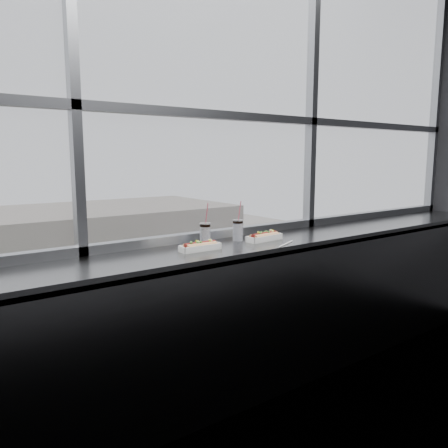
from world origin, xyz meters
TOP-DOWN VIEW (x-y plane):
  - wall_back_lower at (0.00, 1.50)m, footprint 6.00×0.00m
  - window_glass at (0.00, 1.52)m, footprint 6.00×0.00m
  - window_mullions at (0.00, 1.50)m, footprint 6.00×0.08m
  - counter at (0.00, 1.23)m, footprint 6.00×0.55m
  - counter_fascia at (0.00, 0.97)m, footprint 6.00×0.04m
  - hotdog_tray_left at (-0.33, 1.19)m, footprint 0.28×0.10m
  - hotdog_tray_right at (0.23, 1.20)m, footprint 0.30×0.12m
  - soda_cup_left at (-0.21, 1.32)m, footprint 0.08×0.08m
  - soda_cup_right at (0.08, 1.32)m, footprint 0.08×0.08m
  - loose_straw at (0.25, 1.01)m, footprint 0.23×0.11m
  - wrapper at (-0.43, 1.20)m, footprint 0.09×0.06m
  - car_near_e at (15.41, 17.50)m, footprint 3.18×6.51m
  - car_near_c at (0.60, 17.50)m, footprint 3.18×6.17m
  - car_near_d at (7.83, 17.50)m, footprint 3.25×6.87m
  - car_far_c at (13.44, 25.50)m, footprint 2.49×5.86m
  - pedestrian_c at (3.30, 30.27)m, footprint 0.93×0.69m
  - tree_right at (10.79, 29.50)m, footprint 2.90×2.90m

SIDE VIEW (x-z plane):
  - car_far_c at x=13.44m, z-range -10.94..-8.99m
  - car_near_c at x=0.60m, z-range -10.94..-8.97m
  - pedestrian_c at x=3.30m, z-range -10.96..-8.88m
  - car_near_e at x=15.41m, z-range -10.94..-8.84m
  - car_near_d at x=7.83m, z-range -10.94..-8.71m
  - tree_right at x=10.79m, z-range -10.19..-5.65m
  - wall_back_lower at x=0.00m, z-range -2.45..3.55m
  - counter_fascia at x=0.00m, z-range 0.03..1.07m
  - counter at x=0.00m, z-range 1.04..1.10m
  - loose_straw at x=0.25m, z-range 1.10..1.11m
  - wrapper at x=-0.43m, z-range 1.10..1.12m
  - hotdog_tray_left at x=-0.33m, z-range 1.09..1.16m
  - hotdog_tray_right at x=0.23m, z-range 1.09..1.17m
  - soda_cup_right at x=0.08m, z-range 1.04..1.33m
  - soda_cup_left at x=-0.21m, z-range 1.04..1.33m
  - window_glass at x=0.00m, z-range -0.70..5.30m
  - window_mullions at x=0.00m, z-range 1.10..3.50m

